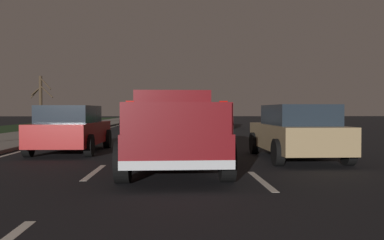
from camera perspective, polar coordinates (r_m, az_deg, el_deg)
The scene contains 9 objects.
ground at distance 27.61m, azimuth -2.43°, elevation -1.57°, with size 144.00×144.00×0.00m, color black.
sidewalk_shoulder at distance 28.61m, azimuth -17.53°, elevation -1.41°, with size 108.00×4.00×0.12m, color gray.
lane_markings at distance 30.85m, azimuth -8.05°, elevation -1.27°, with size 108.00×7.04×0.01m.
pickup_truck at distance 10.25m, azimuth -2.66°, elevation -1.36°, with size 5.48×2.40×1.87m.
sedan_green at distance 33.08m, azimuth 3.41°, elevation 0.26°, with size 4.43×2.07×1.54m.
sedan_tan at distance 12.40m, azimuth 13.84°, elevation -1.52°, with size 4.42×2.05×1.54m.
sedan_black at distance 38.24m, azimuth -7.90°, elevation 0.39°, with size 4.41×2.03×1.54m.
sedan_red at distance 14.57m, azimuth -15.88°, elevation -1.11°, with size 4.44×2.08×1.54m.
bare_tree_far at distance 38.90m, azimuth -19.62°, elevation 2.61°, with size 1.01×2.17×4.35m.
Camera 1 is at (-0.58, -0.05, 1.39)m, focal length 39.77 mm.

